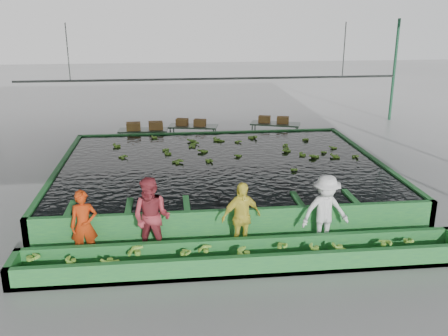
{
  "coord_description": "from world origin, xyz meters",
  "views": [
    {
      "loc": [
        -1.56,
        -13.34,
        5.48
      ],
      "look_at": [
        0.0,
        0.5,
        1.0
      ],
      "focal_mm": 40.0,
      "sensor_mm": 36.0,
      "label": 1
    }
  ],
  "objects": [
    {
      "name": "ground",
      "position": [
        0.0,
        0.0,
        0.0
      ],
      "size": [
        80.0,
        80.0,
        0.0
      ],
      "primitive_type": "plane",
      "color": "gray",
      "rests_on": "ground"
    },
    {
      "name": "shed_roof",
      "position": [
        0.0,
        0.0,
        5.0
      ],
      "size": [
        20.0,
        22.0,
        0.04
      ],
      "primitive_type": "cube",
      "color": "gray",
      "rests_on": "shed_posts"
    },
    {
      "name": "shed_posts",
      "position": [
        0.0,
        0.0,
        2.5
      ],
      "size": [
        20.0,
        22.0,
        5.0
      ],
      "primitive_type": null,
      "color": "#1F5536",
      "rests_on": "ground"
    },
    {
      "name": "flotation_tank",
      "position": [
        0.0,
        1.5,
        0.45
      ],
      "size": [
        10.0,
        8.0,
        0.9
      ],
      "primitive_type": null,
      "color": "#277733",
      "rests_on": "ground"
    },
    {
      "name": "tank_water",
      "position": [
        0.0,
        1.5,
        0.85
      ],
      "size": [
        9.7,
        7.7,
        0.0
      ],
      "primitive_type": "cube",
      "color": "black",
      "rests_on": "flotation_tank"
    },
    {
      "name": "sorting_trough",
      "position": [
        0.0,
        -3.6,
        0.25
      ],
      "size": [
        10.0,
        1.0,
        0.5
      ],
      "primitive_type": null,
      "color": "#277733",
      "rests_on": "ground"
    },
    {
      "name": "cableway_rail",
      "position": [
        0.0,
        5.0,
        3.0
      ],
      "size": [
        0.08,
        0.08,
        14.0
      ],
      "primitive_type": "cylinder",
      "color": "#59605B",
      "rests_on": "shed_roof"
    },
    {
      "name": "rail_hanger_left",
      "position": [
        -5.0,
        5.0,
        4.0
      ],
      "size": [
        0.04,
        0.04,
        2.0
      ],
      "primitive_type": "cylinder",
      "color": "#59605B",
      "rests_on": "shed_roof"
    },
    {
      "name": "rail_hanger_right",
      "position": [
        5.0,
        5.0,
        4.0
      ],
      "size": [
        0.04,
        0.04,
        2.0
      ],
      "primitive_type": "cylinder",
      "color": "#59605B",
      "rests_on": "shed_roof"
    },
    {
      "name": "worker_a",
      "position": [
        -3.54,
        -2.8,
        0.83
      ],
      "size": [
        0.65,
        0.48,
        1.65
      ],
      "primitive_type": "imported",
      "rotation": [
        0.0,
        0.0,
        0.15
      ],
      "color": "#C2350D",
      "rests_on": "ground"
    },
    {
      "name": "worker_b",
      "position": [
        -2.03,
        -2.8,
        0.94
      ],
      "size": [
        1.11,
        0.99,
        1.89
      ],
      "primitive_type": "imported",
      "rotation": [
        0.0,
        0.0,
        -0.36
      ],
      "color": "#A4333D",
      "rests_on": "ground"
    },
    {
      "name": "worker_c",
      "position": [
        0.03,
        -2.8,
        0.85
      ],
      "size": [
        1.08,
        0.73,
        1.71
      ],
      "primitive_type": "imported",
      "rotation": [
        0.0,
        0.0,
        0.35
      ],
      "color": "#F7E648",
      "rests_on": "ground"
    },
    {
      "name": "worker_d",
      "position": [
        2.04,
        -2.8,
        0.9
      ],
      "size": [
        1.23,
        0.79,
        1.8
      ],
      "primitive_type": "imported",
      "rotation": [
        0.0,
        0.0,
        0.11
      ],
      "color": "silver",
      "rests_on": "ground"
    },
    {
      "name": "packing_table_left",
      "position": [
        -2.6,
        6.23,
        0.44
      ],
      "size": [
        1.96,
        0.87,
        0.87
      ],
      "primitive_type": null,
      "rotation": [
        0.0,
        0.0,
        -0.05
      ],
      "color": "#59605B",
      "rests_on": "ground"
    },
    {
      "name": "packing_table_mid",
      "position": [
        -0.59,
        6.6,
        0.45
      ],
      "size": [
        2.09,
        1.19,
        0.89
      ],
      "primitive_type": null,
      "rotation": [
        0.0,
        0.0,
        -0.22
      ],
      "color": "#59605B",
      "rests_on": "ground"
    },
    {
      "name": "packing_table_right",
      "position": [
        2.83,
        6.59,
        0.46
      ],
      "size": [
        2.17,
        1.44,
        0.92
      ],
      "primitive_type": null,
      "rotation": [
        0.0,
        0.0,
        -0.34
      ],
      "color": "#59605B",
      "rests_on": "ground"
    },
    {
      "name": "box_stack_left",
      "position": [
        -2.53,
        6.18,
        0.87
      ],
      "size": [
        1.45,
        0.5,
        0.31
      ],
      "primitive_type": null,
      "rotation": [
        0.0,
        0.0,
        0.07
      ],
      "color": "olive",
      "rests_on": "packing_table_left"
    },
    {
      "name": "box_stack_mid",
      "position": [
        -0.67,
        6.65,
        0.89
      ],
      "size": [
        1.26,
        0.67,
        0.26
      ],
      "primitive_type": null,
      "rotation": [
        0.0,
        0.0,
        -0.29
      ],
      "color": "olive",
      "rests_on": "packing_table_mid"
    },
    {
      "name": "box_stack_right",
      "position": [
        2.77,
        6.64,
        0.92
      ],
      "size": [
        1.29,
        0.71,
        0.27
      ],
      "primitive_type": null,
      "rotation": [
        0.0,
        0.0,
        -0.31
      ],
      "color": "olive",
      "rests_on": "packing_table_right"
    },
    {
      "name": "floating_bananas",
      "position": [
        0.0,
        2.3,
        0.85
      ],
      "size": [
        8.63,
        5.88,
        0.12
      ],
      "primitive_type": null,
      "color": "#71AE31",
      "rests_on": "tank_water"
    },
    {
      "name": "trough_bananas",
      "position": [
        0.0,
        -3.6,
        0.4
      ],
      "size": [
        9.04,
        0.6,
        0.12
      ],
      "primitive_type": null,
      "color": "#71AE31",
      "rests_on": "sorting_trough"
    }
  ]
}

